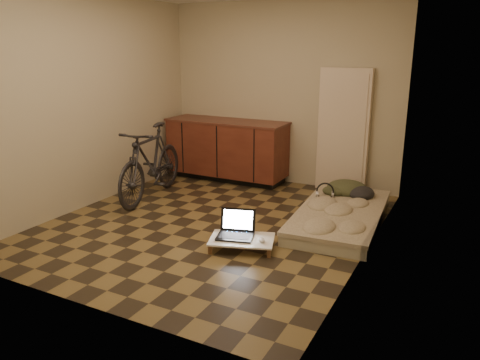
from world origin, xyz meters
The scene contains 10 objects.
room_shell centered at (0.00, 0.00, 1.30)m, with size 3.50×4.00×2.60m.
cabinets centered at (-0.75, 1.70, 0.47)m, with size 1.84×0.62×0.91m.
appliance_panel centered at (0.95, 1.94, 0.85)m, with size 0.70×0.10×1.70m, color beige.
bicycle centered at (-1.20, 0.43, 0.54)m, with size 0.49×1.68×1.08m, color black.
futon centered at (1.30, 0.70, 0.08)m, with size 1.04×1.95×0.16m.
clothing_pile centered at (1.24, 1.36, 0.28)m, with size 0.57×0.47×0.23m, color #353A21, non-canonical shape.
headphones centered at (1.00, 1.06, 0.24)m, with size 0.24×0.22×0.16m, color black, non-canonical shape.
lap_desk centered at (0.61, -0.46, 0.09)m, with size 0.74×0.60×0.11m.
laptop centered at (0.52, -0.42, 0.16)m, with size 0.44×0.41×0.25m.
mouse centered at (0.82, -0.45, 0.12)m, with size 0.06×0.10×0.04m, color silver.
Camera 1 is at (2.60, -4.35, 1.98)m, focal length 35.00 mm.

